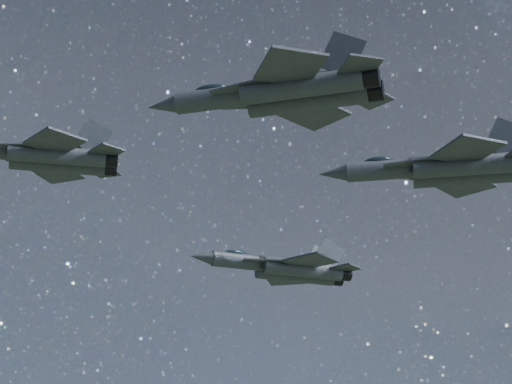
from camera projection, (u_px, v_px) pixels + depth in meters
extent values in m
cube|color=#2B3036|center=(54.00, 155.00, 66.88)|extent=(7.26, 1.66, 1.14)
cylinder|color=#2B3036|center=(57.00, 155.00, 66.00)|extent=(7.44, 1.72, 1.37)
cylinder|color=#2B3036|center=(58.00, 164.00, 67.60)|extent=(7.44, 1.72, 1.37)
cylinder|color=black|center=(110.00, 159.00, 66.73)|extent=(1.20, 1.32, 1.27)
cylinder|color=black|center=(110.00, 168.00, 68.33)|extent=(1.20, 1.32, 1.27)
cube|color=#2B3036|center=(13.00, 146.00, 65.23)|extent=(4.66, 1.61, 0.11)
cube|color=#2B3036|center=(15.00, 159.00, 67.39)|extent=(4.67, 2.03, 0.11)
cube|color=#2B3036|center=(55.00, 142.00, 64.11)|extent=(4.90, 5.01, 0.18)
cube|color=#2B3036|center=(56.00, 172.00, 69.55)|extent=(4.76, 4.93, 0.18)
cube|color=#2B3036|center=(107.00, 151.00, 65.69)|extent=(2.89, 2.94, 0.13)
cube|color=#2B3036|center=(105.00, 171.00, 69.38)|extent=(2.80, 2.88, 0.13)
cube|color=#2B3036|center=(93.00, 137.00, 66.88)|extent=(3.06, 0.43, 3.13)
cube|color=#2B3036|center=(92.00, 149.00, 68.88)|extent=(3.05, 0.53, 3.13)
cylinder|color=#2B3036|center=(247.00, 262.00, 77.92)|extent=(6.86, 2.70, 1.41)
cone|color=#2B3036|center=(202.00, 257.00, 76.55)|extent=(2.38, 1.67, 1.27)
ellipsoid|color=black|center=(236.00, 254.00, 77.83)|extent=(2.30, 1.35, 0.70)
cube|color=#2B3036|center=(295.00, 268.00, 79.39)|extent=(7.56, 2.78, 1.18)
cylinder|color=#2B3036|center=(303.00, 270.00, 78.56)|extent=(7.74, 2.87, 1.41)
cylinder|color=#2B3036|center=(295.00, 275.00, 80.14)|extent=(7.74, 2.87, 1.41)
cylinder|color=black|center=(344.00, 274.00, 79.87)|extent=(1.41, 1.51, 1.31)
cylinder|color=black|center=(336.00, 279.00, 81.46)|extent=(1.41, 1.51, 1.31)
cube|color=#2B3036|center=(269.00, 261.00, 77.32)|extent=(4.72, 1.02, 0.11)
cube|color=#2B3036|center=(260.00, 269.00, 79.46)|extent=(4.74, 2.71, 0.11)
cube|color=#2B3036|center=(310.00, 261.00, 76.67)|extent=(5.18, 5.20, 0.18)
cube|color=#2B3036|center=(285.00, 279.00, 82.05)|extent=(4.60, 4.87, 0.18)
cube|color=#2B3036|center=(346.00, 268.00, 78.79)|extent=(3.06, 3.08, 0.14)
cube|color=#2B3036|center=(327.00, 280.00, 82.44)|extent=(2.70, 2.82, 0.14)
cube|color=#2B3036|center=(329.00, 254.00, 79.82)|extent=(3.15, 0.56, 3.23)
cube|color=#2B3036|center=(319.00, 261.00, 81.81)|extent=(3.07, 1.00, 3.23)
cylinder|color=#2B3036|center=(227.00, 97.00, 54.99)|extent=(6.77, 4.08, 1.43)
cone|color=#2B3036|center=(163.00, 106.00, 56.09)|extent=(2.53, 2.07, 1.28)
ellipsoid|color=black|center=(211.00, 90.00, 55.52)|extent=(2.38, 1.77, 0.71)
cube|color=#2B3036|center=(299.00, 88.00, 53.78)|extent=(7.41, 4.33, 1.19)
cylinder|color=#2B3036|center=(302.00, 87.00, 52.72)|extent=(7.60, 4.46, 1.43)
cylinder|color=#2B3036|center=(308.00, 100.00, 54.36)|extent=(7.60, 4.46, 1.43)
cylinder|color=black|center=(370.00, 77.00, 51.66)|extent=(1.63, 1.69, 1.32)
cylinder|color=black|center=(374.00, 91.00, 53.30)|extent=(1.63, 1.69, 1.32)
cube|color=#2B3036|center=(246.00, 86.00, 53.43)|extent=(4.47, 3.57, 0.11)
cube|color=#2B3036|center=(257.00, 104.00, 55.64)|extent=(4.87, 2.07, 0.11)
cube|color=#2B3036|center=(290.00, 67.00, 50.86)|extent=(3.98, 4.37, 0.18)
cube|color=#2B3036|center=(312.00, 113.00, 56.44)|extent=(5.21, 5.08, 0.18)
cube|color=#2B3036|center=(360.00, 66.00, 50.76)|extent=(2.33, 2.49, 0.14)
cube|color=#2B3036|center=(371.00, 98.00, 54.52)|extent=(3.09, 3.05, 0.14)
cube|color=#2B3036|center=(342.00, 54.00, 52.49)|extent=(2.86, 1.67, 3.26)
cube|color=#2B3036|center=(349.00, 72.00, 54.54)|extent=(3.06, 1.20, 3.26)
cylinder|color=#2B3036|center=(395.00, 169.00, 70.18)|extent=(7.87, 4.03, 1.64)
cone|color=#2B3036|center=(333.00, 174.00, 71.00)|extent=(2.85, 2.20, 1.47)
ellipsoid|color=black|center=(379.00, 162.00, 70.68)|extent=(2.72, 1.84, 0.81)
cube|color=#2B3036|center=(463.00, 165.00, 69.27)|extent=(8.65, 4.24, 1.36)
cylinder|color=#2B3036|center=(469.00, 165.00, 68.07)|extent=(8.86, 4.37, 1.64)
cylinder|color=#2B3036|center=(468.00, 175.00, 69.98)|extent=(8.86, 4.37, 1.64)
cube|color=#2B3036|center=(418.00, 162.00, 68.53)|extent=(5.31, 3.70, 0.13)
cube|color=#2B3036|center=(418.00, 176.00, 71.12)|extent=(5.56, 1.87, 0.13)
cube|color=#2B3036|center=(468.00, 150.00, 65.88)|extent=(4.91, 5.30, 0.21)
cube|color=#2B3036|center=(463.00, 184.00, 72.40)|extent=(6.01, 5.94, 0.21)
cube|color=#2B3036|center=(506.00, 138.00, 68.07)|extent=(3.41, 1.60, 3.73)
cube|color=#2B3036|center=(503.00, 152.00, 70.46)|extent=(3.58, 1.05, 3.73)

